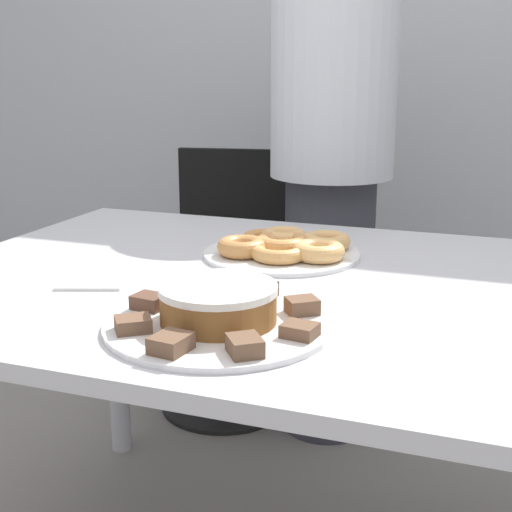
{
  "coord_description": "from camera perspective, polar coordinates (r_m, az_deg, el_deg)",
  "views": [
    {
      "loc": [
        0.43,
        -1.28,
        1.16
      ],
      "look_at": [
        -0.02,
        -0.06,
        0.81
      ],
      "focal_mm": 50.0,
      "sensor_mm": 36.0,
      "label": 1
    }
  ],
  "objects": [
    {
      "name": "donut_0",
      "position": [
        1.57,
        2.08,
        1.0
      ],
      "size": [
        0.12,
        0.12,
        0.04
      ],
      "color": "#D18E4C",
      "rests_on": "plate_donuts"
    },
    {
      "name": "table",
      "position": [
        1.44,
        1.5,
        -5.15
      ],
      "size": [
        1.43,
        1.04,
        0.75
      ],
      "color": "silver",
      "rests_on": "ground_plane"
    },
    {
      "name": "lamington_3",
      "position": [
        1.26,
        0.38,
        -2.79
      ],
      "size": [
        0.05,
        0.06,
        0.03
      ],
      "rotation": [
        0.0,
        0.0,
        7.72
      ],
      "color": "#513828",
      "rests_on": "plate_cake"
    },
    {
      "name": "lamington_5",
      "position": [
        1.22,
        -8.52,
        -3.63
      ],
      "size": [
        0.06,
        0.05,
        0.02
      ],
      "rotation": [
        0.0,
        0.0,
        9.29
      ],
      "color": "brown",
      "rests_on": "plate_cake"
    },
    {
      "name": "wall_back",
      "position": [
        2.94,
        12.19,
        17.31
      ],
      "size": [
        8.0,
        0.05,
        2.6
      ],
      "color": "#B2B7BC",
      "rests_on": "ground_plane"
    },
    {
      "name": "plate_cake",
      "position": [
        1.15,
        -2.85,
        -5.5
      ],
      "size": [
        0.37,
        0.37,
        0.01
      ],
      "color": "white",
      "rests_on": "table"
    },
    {
      "name": "donut_1",
      "position": [
        1.52,
        5.04,
        0.4
      ],
      "size": [
        0.11,
        0.11,
        0.04
      ],
      "color": "#E5AD66",
      "rests_on": "plate_donuts"
    },
    {
      "name": "donut_5",
      "position": [
        1.55,
        -1.12,
        0.74
      ],
      "size": [
        0.11,
        0.11,
        0.04
      ],
      "color": "#C68447",
      "rests_on": "plate_donuts"
    },
    {
      "name": "donut_4",
      "position": [
        1.62,
        0.69,
        1.34
      ],
      "size": [
        0.11,
        0.11,
        0.03
      ],
      "color": "#C68447",
      "rests_on": "plate_donuts"
    },
    {
      "name": "frosted_cake",
      "position": [
        1.14,
        -2.87,
        -3.82
      ],
      "size": [
        0.19,
        0.19,
        0.06
      ],
      "color": "brown",
      "rests_on": "plate_cake"
    },
    {
      "name": "lamington_2",
      "position": [
        1.19,
        3.71,
        -3.99
      ],
      "size": [
        0.07,
        0.06,
        0.03
      ],
      "rotation": [
        0.0,
        0.0,
        6.93
      ],
      "color": "brown",
      "rests_on": "plate_cake"
    },
    {
      "name": "lamington_1",
      "position": [
        1.09,
        3.52,
        -5.95
      ],
      "size": [
        0.06,
        0.05,
        0.02
      ],
      "rotation": [
        0.0,
        0.0,
        6.15
      ],
      "color": "brown",
      "rests_on": "plate_cake"
    },
    {
      "name": "lamington_4",
      "position": [
        1.28,
        -4.41,
        -2.73
      ],
      "size": [
        0.08,
        0.08,
        0.02
      ],
      "rotation": [
        0.0,
        0.0,
        8.5
      ],
      "color": "brown",
      "rests_on": "plate_cake"
    },
    {
      "name": "person_standing",
      "position": [
        2.19,
        6.07,
        7.5
      ],
      "size": [
        0.37,
        0.37,
        1.67
      ],
      "color": "#383842",
      "rests_on": "ground_plane"
    },
    {
      "name": "donut_3",
      "position": [
        1.63,
        2.25,
        1.51
      ],
      "size": [
        0.11,
        0.11,
        0.04
      ],
      "color": "#E5AD66",
      "rests_on": "plate_donuts"
    },
    {
      "name": "napkin",
      "position": [
        1.42,
        -12.95,
        -2.03
      ],
      "size": [
        0.15,
        0.14,
        0.01
      ],
      "color": "white",
      "rests_on": "table"
    },
    {
      "name": "donut_2",
      "position": [
        1.61,
        5.65,
        1.2
      ],
      "size": [
        0.11,
        0.11,
        0.03
      ],
      "color": "#E5AD66",
      "rests_on": "plate_donuts"
    },
    {
      "name": "plate_donuts",
      "position": [
        1.58,
        2.07,
        0.16
      ],
      "size": [
        0.35,
        0.35,
        0.01
      ],
      "color": "white",
      "rests_on": "table"
    },
    {
      "name": "office_chair_left",
      "position": [
        2.48,
        -2.37,
        -2.58
      ],
      "size": [
        0.51,
        0.51,
        0.88
      ],
      "rotation": [
        0.0,
        0.0,
        0.18
      ],
      "color": "black",
      "rests_on": "ground_plane"
    },
    {
      "name": "lamington_7",
      "position": [
        1.04,
        -6.83,
        -6.95
      ],
      "size": [
        0.06,
        0.06,
        0.03
      ],
      "rotation": [
        0.0,
        0.0,
        10.86
      ],
      "color": "brown",
      "rests_on": "plate_cake"
    },
    {
      "name": "donut_6",
      "position": [
        1.51,
        1.86,
        0.3
      ],
      "size": [
        0.12,
        0.12,
        0.03
      ],
      "color": "tan",
      "rests_on": "plate_donuts"
    },
    {
      "name": "lamington_0",
      "position": [
        1.02,
        -0.9,
        -7.18
      ],
      "size": [
        0.07,
        0.07,
        0.03
      ],
      "rotation": [
        0.0,
        0.0,
        5.36
      ],
      "color": "brown",
      "rests_on": "plate_cake"
    },
    {
      "name": "lamington_6",
      "position": [
        1.12,
        -9.81,
        -5.39
      ],
      "size": [
        0.07,
        0.07,
        0.02
      ],
      "rotation": [
        0.0,
        0.0,
        10.07
      ],
      "color": "brown",
      "rests_on": "plate_cake"
    }
  ]
}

